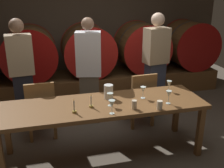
{
  "coord_description": "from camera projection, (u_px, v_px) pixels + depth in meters",
  "views": [
    {
      "loc": [
        -0.87,
        -3.14,
        2.1
      ],
      "look_at": [
        -0.05,
        0.06,
        0.91
      ],
      "focal_mm": 43.3,
      "sensor_mm": 36.0,
      "label": 1
    }
  ],
  "objects": [
    {
      "name": "cup_left",
      "position": [
        134.0,
        105.0,
        3.19
      ],
      "size": [
        0.06,
        0.06,
        0.11
      ],
      "primitive_type": "cylinder",
      "color": "beige",
      "rests_on": "dining_table"
    },
    {
      "name": "wine_barrel_left",
      "position": [
        30.0,
        53.0,
        5.09
      ],
      "size": [
        1.01,
        0.85,
        1.01
      ],
      "color": "brown",
      "rests_on": "barrel_shelf"
    },
    {
      "name": "chair_left",
      "position": [
        41.0,
        107.0,
        3.85
      ],
      "size": [
        0.41,
        0.41,
        0.88
      ],
      "rotation": [
        0.0,
        0.0,
        3.17
      ],
      "color": "olive",
      "rests_on": "ground"
    },
    {
      "name": "wine_glass_left",
      "position": [
        110.0,
        97.0,
        3.26
      ],
      "size": [
        0.08,
        0.08,
        0.16
      ],
      "color": "silver",
      "rests_on": "dining_table"
    },
    {
      "name": "ground_plane",
      "position": [
        117.0,
        146.0,
        3.78
      ],
      "size": [
        7.75,
        7.75,
        0.0
      ],
      "primitive_type": "plane",
      "color": "brown"
    },
    {
      "name": "candle_right",
      "position": [
        91.0,
        104.0,
        3.24
      ],
      "size": [
        0.05,
        0.05,
        0.17
      ],
      "color": "olive",
      "rests_on": "dining_table"
    },
    {
      "name": "barrel_shelf",
      "position": [
        90.0,
        84.0,
        5.6
      ],
      "size": [
        5.36,
        0.9,
        0.42
      ],
      "primitive_type": "cube",
      "color": "brown",
      "rests_on": "ground"
    },
    {
      "name": "wine_glass_right",
      "position": [
        169.0,
        94.0,
        3.32
      ],
      "size": [
        0.07,
        0.07,
        0.17
      ],
      "color": "silver",
      "rests_on": "dining_table"
    },
    {
      "name": "pitcher",
      "position": [
        109.0,
        92.0,
        3.49
      ],
      "size": [
        0.12,
        0.12,
        0.18
      ],
      "color": "white",
      "rests_on": "dining_table"
    },
    {
      "name": "chair_right",
      "position": [
        141.0,
        97.0,
        4.21
      ],
      "size": [
        0.42,
        0.42,
        0.88
      ],
      "rotation": [
        0.0,
        0.0,
        3.2
      ],
      "color": "olive",
      "rests_on": "ground"
    },
    {
      "name": "guest_center",
      "position": [
        89.0,
        71.0,
        4.22
      ],
      "size": [
        0.42,
        0.32,
        1.69
      ],
      "rotation": [
        0.0,
        0.0,
        2.92
      ],
      "color": "brown",
      "rests_on": "ground"
    },
    {
      "name": "back_wall",
      "position": [
        84.0,
        20.0,
        5.68
      ],
      "size": [
        5.96,
        0.24,
        2.88
      ],
      "primitive_type": "cube",
      "color": "#473A2D",
      "rests_on": "ground"
    },
    {
      "name": "wine_glass_far_right",
      "position": [
        169.0,
        84.0,
        3.72
      ],
      "size": [
        0.07,
        0.07,
        0.15
      ],
      "color": "silver",
      "rests_on": "dining_table"
    },
    {
      "name": "guest_right",
      "position": [
        155.0,
        65.0,
        4.44
      ],
      "size": [
        0.42,
        0.3,
        1.73
      ],
      "rotation": [
        0.0,
        0.0,
        3.32
      ],
      "color": "#33384C",
      "rests_on": "ground"
    },
    {
      "name": "wine_barrel_far_right",
      "position": [
        189.0,
        45.0,
        5.88
      ],
      "size": [
        1.01,
        0.85,
        1.01
      ],
      "color": "brown",
      "rests_on": "barrel_shelf"
    },
    {
      "name": "dining_table",
      "position": [
        103.0,
        109.0,
        3.38
      ],
      "size": [
        2.57,
        0.77,
        0.73
      ],
      "color": "brown",
      "rests_on": "ground"
    },
    {
      "name": "guest_left",
      "position": [
        22.0,
        72.0,
        4.19
      ],
      "size": [
        0.41,
        0.28,
        1.68
      ],
      "rotation": [
        0.0,
        0.0,
        3.26
      ],
      "color": "black",
      "rests_on": "ground"
    },
    {
      "name": "wine_barrel_center",
      "position": [
        88.0,
        50.0,
        5.35
      ],
      "size": [
        1.01,
        0.85,
        1.01
      ],
      "color": "brown",
      "rests_on": "barrel_shelf"
    },
    {
      "name": "wine_barrel_right",
      "position": [
        142.0,
        47.0,
        5.62
      ],
      "size": [
        1.01,
        0.85,
        1.01
      ],
      "color": "brown",
      "rests_on": "barrel_shelf"
    },
    {
      "name": "wine_glass_center",
      "position": [
        143.0,
        90.0,
        3.49
      ],
      "size": [
        0.07,
        0.07,
        0.16
      ],
      "color": "silver",
      "rests_on": "dining_table"
    },
    {
      "name": "cup_right",
      "position": [
        160.0,
        105.0,
        3.18
      ],
      "size": [
        0.07,
        0.07,
        0.11
      ],
      "primitive_type": "cylinder",
      "color": "beige",
      "rests_on": "dining_table"
    },
    {
      "name": "wine_glass_far_left",
      "position": [
        112.0,
        104.0,
        3.05
      ],
      "size": [
        0.08,
        0.08,
        0.17
      ],
      "color": "silver",
      "rests_on": "dining_table"
    },
    {
      "name": "candle_left",
      "position": [
        74.0,
        109.0,
        3.1
      ],
      "size": [
        0.05,
        0.05,
        0.18
      ],
      "color": "olive",
      "rests_on": "dining_table"
    }
  ]
}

